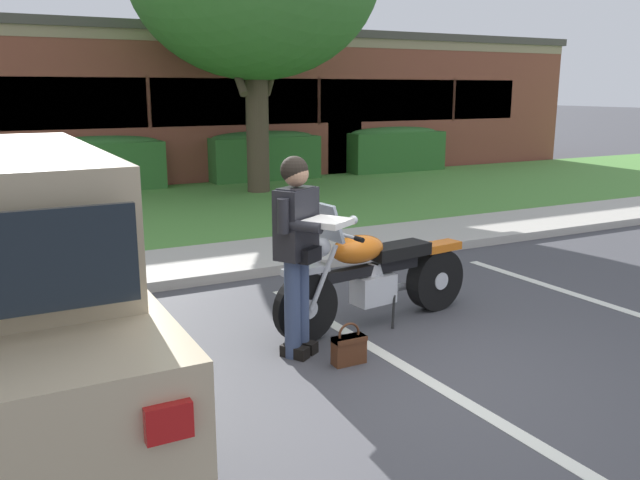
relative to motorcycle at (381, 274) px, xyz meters
name	(u,v)px	position (x,y,z in m)	size (l,w,h in m)	color
ground_plane	(379,374)	(-0.66, -1.01, -0.49)	(140.00, 140.00, 0.00)	#424247
curb_strip	(241,273)	(-0.66, 2.08, -0.43)	(60.00, 0.20, 0.12)	#B7B2A8
concrete_walk	(218,259)	(-0.66, 2.93, -0.45)	(60.00, 1.50, 0.08)	#B7B2A8
grass_lawn	(149,212)	(-0.66, 6.81, -0.46)	(60.00, 6.24, 0.06)	#518E3D
stall_stripe_0	(29,439)	(-3.23, -0.81, -0.49)	(0.12, 4.40, 0.01)	silver
stall_stripe_1	(392,359)	(-0.41, -0.81, -0.49)	(0.12, 4.40, 0.01)	silver
stall_stripe_2	(620,309)	(2.42, -0.81, -0.49)	(0.12, 4.40, 0.01)	silver
motorcycle	(381,274)	(0.00, 0.00, 0.00)	(2.24, 0.82, 1.26)	black
rider_person	(299,241)	(-1.05, -0.36, 0.52)	(0.60, 0.67, 1.70)	black
handbag	(349,347)	(-0.77, -0.72, -0.34)	(0.28, 0.13, 0.36)	#562D19
hedge_center_left	(101,163)	(-0.95, 9.84, 0.16)	(2.64, 0.90, 1.24)	#336B2D
hedge_center_right	(263,155)	(2.88, 9.84, 0.16)	(2.73, 0.90, 1.24)	#336B2D
hedge_right	(394,149)	(6.71, 9.84, 0.16)	(2.79, 0.90, 1.24)	#336B2D
brick_building	(103,102)	(0.19, 15.86, 1.37)	(25.60, 11.89, 3.71)	brown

